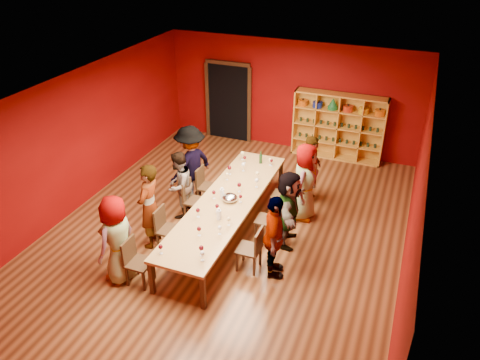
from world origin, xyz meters
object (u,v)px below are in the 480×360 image
person_right_3 (305,182)px  wine_bottle (261,159)px  chair_person_right_2 (271,218)px  chair_person_left_3 (205,184)px  person_left_3 (191,165)px  shelving_unit (339,123)px  chair_person_left_2 (192,198)px  person_left_0 (117,239)px  person_right_4 (312,169)px  person_left_2 (179,185)px  tasting_table (227,203)px  person_left_1 (149,206)px  chair_person_left_1 (165,226)px  chair_person_right_3 (285,193)px  person_right_1 (274,238)px  chair_person_left_0 (135,259)px  chair_person_right_4 (295,177)px  spittoon_bowl (230,198)px  person_right_2 (289,209)px  chair_person_right_1 (253,247)px

person_right_3 → wine_bottle: bearing=63.7°
chair_person_right_2 → person_right_3: (0.41, 1.03, 0.37)m
chair_person_left_3 → person_left_3: 0.53m
shelving_unit → chair_person_left_2: bearing=-119.3°
shelving_unit → person_left_0: 6.84m
person_left_0 → person_right_4: size_ratio=1.06×
person_left_0 → person_left_2: 2.22m
tasting_table → person_left_1: (-1.23, -0.93, 0.19)m
person_left_1 → person_left_2: 1.15m
tasting_table → chair_person_left_1: size_ratio=5.06×
chair_person_left_2 → person_left_2: 0.39m
tasting_table → chair_person_left_3: 1.27m
chair_person_right_2 → chair_person_right_3: size_ratio=1.00×
person_left_2 → person_right_1: size_ratio=0.92×
chair_person_left_0 → person_right_3: (2.23, 3.13, 0.37)m
chair_person_right_4 → spittoon_bowl: (-0.85, -1.87, 0.33)m
person_right_3 → chair_person_right_3: bearing=93.1°
chair_person_left_2 → chair_person_right_4: bearing=42.8°
chair_person_left_2 → person_right_1: person_right_1 is taller
person_left_2 → person_right_4: bearing=123.9°
chair_person_right_4 → person_right_2: bearing=-78.6°
person_right_3 → wine_bottle: person_right_3 is taller
chair_person_left_2 → person_right_4: (2.20, 1.68, 0.30)m
tasting_table → person_left_0: bearing=-121.6°
person_right_3 → spittoon_bowl: person_right_3 is taller
shelving_unit → person_left_1: bearing=-116.6°
person_right_2 → chair_person_left_2: bearing=79.3°
chair_person_left_3 → person_left_0: bearing=-96.4°
chair_person_right_2 → person_right_2: size_ratio=0.55×
person_right_3 → person_right_4: (-0.03, 0.77, -0.07)m
person_right_1 → chair_person_left_2: bearing=45.7°
chair_person_left_3 → person_right_1: bearing=-38.9°
person_left_1 → chair_person_left_2: size_ratio=2.00×
chair_person_left_3 → person_right_4: 2.45m
person_left_2 → spittoon_bowl: size_ratio=4.83×
chair_person_left_1 → person_right_2: person_right_2 is taller
chair_person_left_1 → chair_person_right_2: 2.09m
person_left_3 → spittoon_bowl: 1.55m
chair_person_left_0 → wine_bottle: 3.97m
chair_person_left_0 → chair_person_right_3: 3.62m
chair_person_left_2 → person_left_2: person_left_2 is taller
shelving_unit → chair_person_left_1: bearing=-113.7°
person_left_3 → chair_person_left_3: bearing=108.0°
person_left_1 → chair_person_right_3: size_ratio=2.00×
person_left_0 → person_right_1: 2.75m
person_left_0 → person_right_3: person_right_3 is taller
chair_person_right_3 → person_right_4: 0.91m
chair_person_left_0 → person_right_1: (2.21, 1.08, 0.33)m
chair_person_right_1 → wine_bottle: wine_bottle is taller
chair_person_left_0 → person_left_3: person_left_3 is taller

